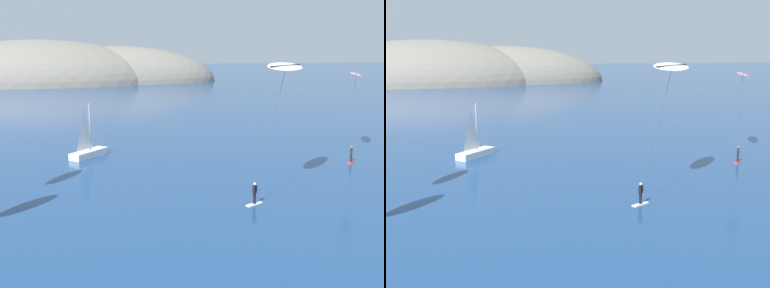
{
  "view_description": "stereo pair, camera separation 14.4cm",
  "coord_description": "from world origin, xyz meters",
  "views": [
    {
      "loc": [
        -7.17,
        -15.61,
        11.6
      ],
      "look_at": [
        -0.1,
        18.11,
        4.56
      ],
      "focal_mm": 45.0,
      "sensor_mm": 36.0,
      "label": 1
    },
    {
      "loc": [
        -7.02,
        -15.64,
        11.6
      ],
      "look_at": [
        -0.1,
        18.11,
        4.56
      ],
      "focal_mm": 45.0,
      "sensor_mm": 36.0,
      "label": 2
    }
  ],
  "objects": [
    {
      "name": "headland_island",
      "position": [
        -15.1,
        143.46,
        0.0
      ],
      "size": [
        96.11,
        42.58,
        27.1
      ],
      "color": "slate",
      "rests_on": "ground"
    },
    {
      "name": "sailboat_near",
      "position": [
        -7.46,
        35.77,
        0.64
      ],
      "size": [
        4.57,
        5.16,
        5.7
      ],
      "color": "white",
      "rests_on": "ground"
    },
    {
      "name": "kitesurfer_white",
      "position": [
        7.73,
        20.17,
        9.43
      ],
      "size": [
        7.04,
        6.75,
        10.39
      ],
      "color": "silver",
      "rests_on": "ground"
    },
    {
      "name": "kitesurfer_pink",
      "position": [
        20.45,
        31.18,
        7.83
      ],
      "size": [
        4.7,
        7.11,
        8.88
      ],
      "color": "red",
      "rests_on": "ground"
    }
  ]
}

